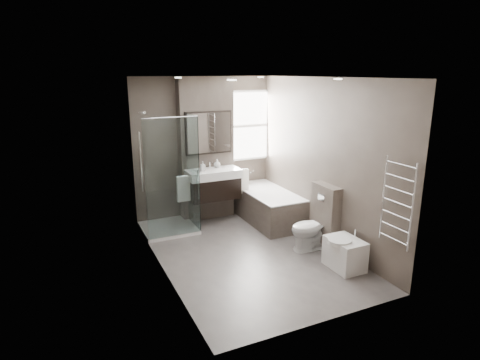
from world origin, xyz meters
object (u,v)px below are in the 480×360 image
vanity (213,184)px  bidet (344,253)px  bathtub (267,205)px  toilet (312,228)px

vanity → bidet: vanity is taller
bathtub → bidet: (0.09, -2.08, -0.09)m
toilet → bidet: size_ratio=1.27×
vanity → toilet: (0.97, -1.69, -0.39)m
bidet → vanity: bearing=112.8°
toilet → vanity: bearing=-150.2°
toilet → bidet: 0.73m
toilet → bathtub: bearing=-178.2°
vanity → toilet: vanity is taller
bathtub → toilet: (0.05, -1.36, 0.04)m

